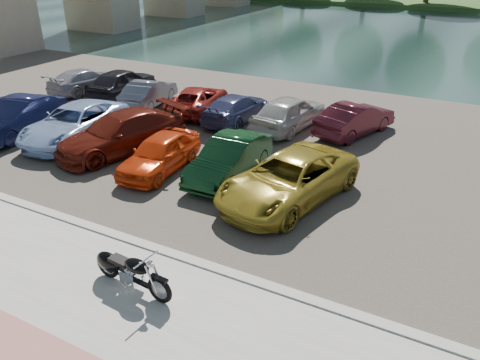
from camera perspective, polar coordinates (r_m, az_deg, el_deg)
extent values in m
plane|color=#595447|center=(11.30, -13.97, -14.48)|extent=(200.00, 200.00, 0.00)
cube|color=#9D9B94|center=(10.76, -17.59, -17.16)|extent=(60.00, 6.00, 0.10)
cube|color=#9D9B94|center=(12.44, -7.98, -9.12)|extent=(60.00, 0.30, 0.14)
cube|color=#3F3933|center=(19.53, 7.39, 4.52)|extent=(60.00, 18.00, 0.04)
cube|color=#182C29|center=(47.02, 20.82, 16.03)|extent=(120.00, 40.00, 0.00)
cube|color=#24491A|center=(78.60, 24.72, 19.24)|extent=(120.00, 24.00, 0.60)
torus|color=black|center=(10.83, -9.75, -13.03)|extent=(0.69, 0.18, 0.68)
torus|color=black|center=(11.82, -15.83, -9.96)|extent=(0.69, 0.18, 0.68)
cylinder|color=#B2B2B7|center=(10.83, -9.75, -13.03)|extent=(0.46, 0.10, 0.46)
cylinder|color=#B2B2B7|center=(11.82, -15.83, -9.96)|extent=(0.46, 0.10, 0.46)
cylinder|color=silver|center=(10.66, -10.81, -11.76)|extent=(0.33, 0.08, 0.63)
cylinder|color=silver|center=(10.77, -10.08, -11.23)|extent=(0.33, 0.08, 0.63)
cylinder|color=silver|center=(10.60, -11.39, -9.48)|extent=(0.10, 0.75, 0.04)
sphere|color=silver|center=(10.59, -10.95, -10.02)|extent=(0.17, 0.17, 0.16)
sphere|color=silver|center=(10.55, -10.66, -10.15)|extent=(0.12, 0.12, 0.11)
cube|color=black|center=(10.64, -9.88, -11.75)|extent=(0.46, 0.18, 0.06)
cube|color=black|center=(11.34, -12.91, -11.69)|extent=(1.20, 0.20, 0.08)
cube|color=silver|center=(11.33, -13.13, -11.31)|extent=(0.48, 0.36, 0.34)
cylinder|color=silver|center=(11.15, -12.86, -10.69)|extent=(0.26, 0.20, 0.27)
cylinder|color=silver|center=(11.27, -13.60, -10.32)|extent=(0.26, 0.20, 0.27)
ellipsoid|color=black|center=(10.97, -12.46, -10.22)|extent=(0.71, 0.42, 0.32)
cube|color=black|center=(11.33, -14.38, -9.51)|extent=(0.57, 0.33, 0.10)
ellipsoid|color=black|center=(11.71, -15.73, -9.57)|extent=(0.75, 0.40, 0.50)
cube|color=black|center=(11.79, -15.86, -9.76)|extent=(0.41, 0.21, 0.30)
cylinder|color=silver|center=(11.67, -13.57, -10.89)|extent=(1.10, 0.18, 0.09)
cylinder|color=silver|center=(11.62, -13.61, -10.58)|extent=(1.10, 0.18, 0.09)
cylinder|color=#B2B2B7|center=(11.43, -14.02, -12.44)|extent=(0.04, 0.14, 0.22)
imported|color=#12163A|center=(22.10, -25.46, 6.92)|extent=(2.31, 4.81, 1.52)
imported|color=#9DBAE4|center=(20.57, -19.50, 6.54)|extent=(2.92, 5.39, 1.43)
imported|color=#61180D|center=(18.81, -14.31, 5.59)|extent=(3.74, 5.67, 1.53)
imported|color=red|center=(16.89, -9.77, 3.23)|extent=(1.80, 3.95, 1.31)
imported|color=#0D3217|center=(16.17, -1.27, 2.67)|extent=(1.49, 4.19, 1.38)
imported|color=olive|center=(14.68, 5.93, 0.14)|extent=(3.60, 5.71, 1.47)
imported|color=#9998A0|center=(27.75, -18.37, 11.47)|extent=(2.23, 4.51, 1.26)
imported|color=black|center=(26.27, -14.19, 11.48)|extent=(2.01, 4.51, 1.50)
imported|color=slate|center=(24.34, -11.05, 10.39)|extent=(2.11, 4.16, 1.31)
imported|color=maroon|center=(23.04, -5.18, 9.75)|extent=(2.88, 4.74, 1.23)
imported|color=navy|center=(21.66, -0.43, 8.77)|extent=(1.91, 4.33, 1.24)
imported|color=#ABABA7|center=(20.77, 6.04, 8.22)|extent=(2.37, 4.60, 1.50)
imported|color=#42111B|center=(20.64, 13.86, 7.25)|extent=(2.71, 4.35, 1.35)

